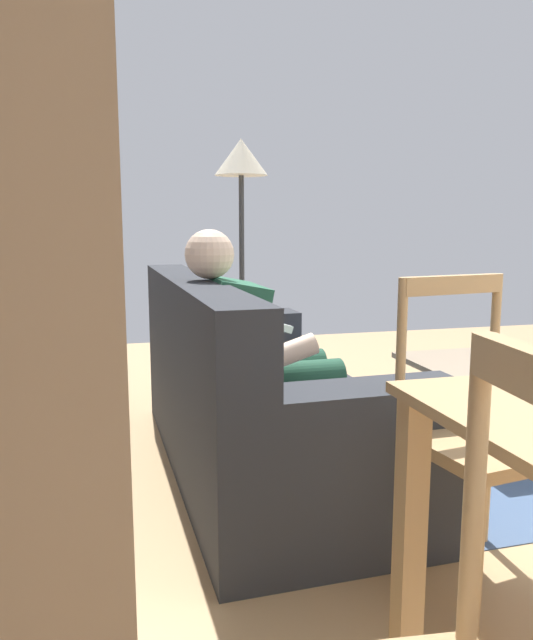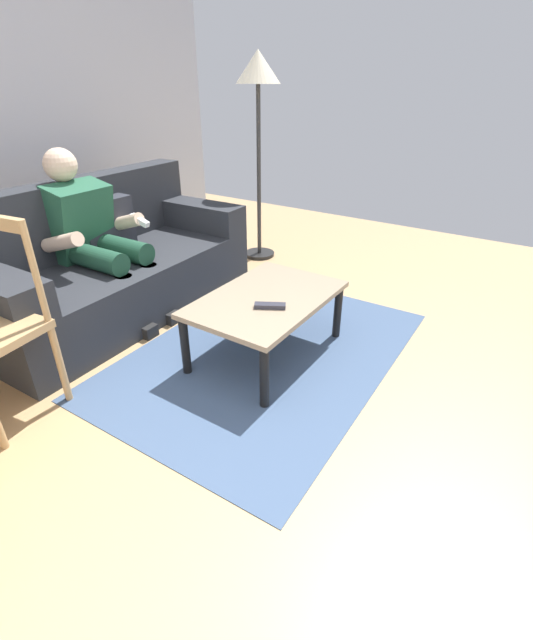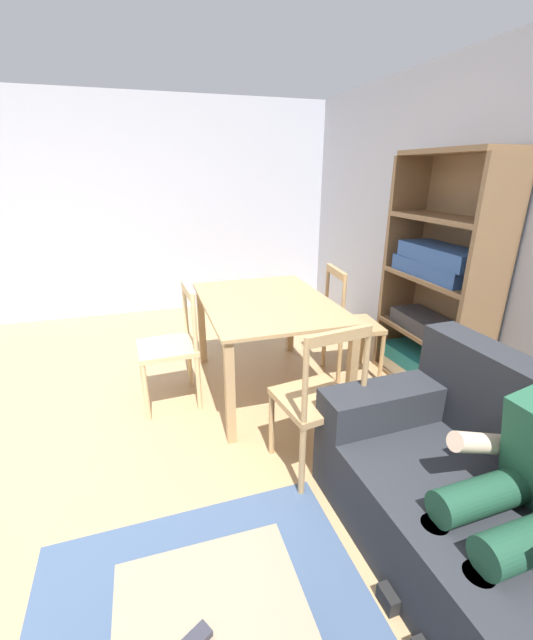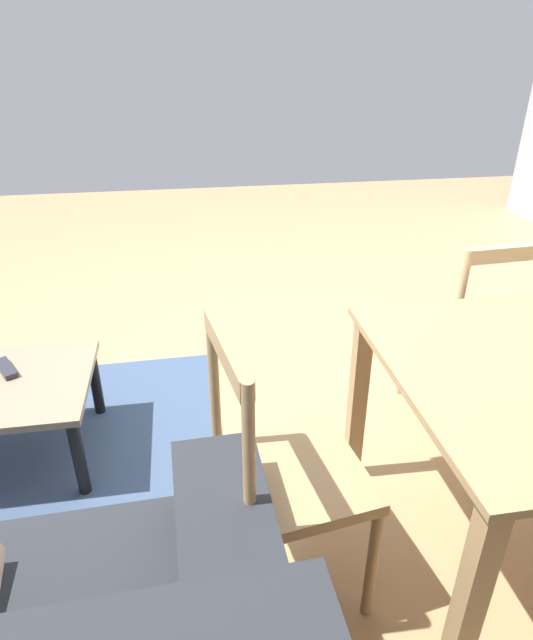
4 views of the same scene
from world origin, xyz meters
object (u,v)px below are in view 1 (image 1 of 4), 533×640
(person_lounging, at_px, (257,353))
(couch, at_px, (252,401))
(dining_chair_facing_couch, at_px, (479,438))
(floor_lamp, at_px, (241,180))
(tv_remote, at_px, (513,368))
(coffee_table, at_px, (484,376))

(person_lounging, bearing_deg, couch, 3.17)
(couch, distance_m, dining_chair_facing_couch, 1.17)
(couch, relative_size, floor_lamp, 1.18)
(tv_remote, height_order, floor_lamp, floor_lamp)
(person_lounging, height_order, dining_chair_facing_couch, person_lounging)
(couch, bearing_deg, person_lounging, -176.83)
(couch, relative_size, dining_chair_facing_couch, 2.07)
(tv_remote, bearing_deg, coffee_table, 11.41)
(coffee_table, distance_m, floor_lamp, 2.02)
(couch, height_order, person_lounging, person_lounging)
(person_lounging, height_order, tv_remote, person_lounging)
(dining_chair_facing_couch, bearing_deg, couch, 24.90)
(dining_chair_facing_couch, xyz_separation_m, floor_lamp, (2.52, 0.22, 0.95))
(couch, xyz_separation_m, dining_chair_facing_couch, (-1.05, -0.49, 0.15))
(coffee_table, relative_size, tv_remote, 5.42)
(person_lounging, distance_m, tv_remote, 1.37)
(coffee_table, bearing_deg, dining_chair_facing_couch, 145.33)
(coffee_table, height_order, floor_lamp, floor_lamp)
(couch, height_order, coffee_table, couch)
(person_lounging, distance_m, coffee_table, 1.30)
(person_lounging, distance_m, dining_chair_facing_couch, 1.08)
(couch, bearing_deg, floor_lamp, -10.43)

